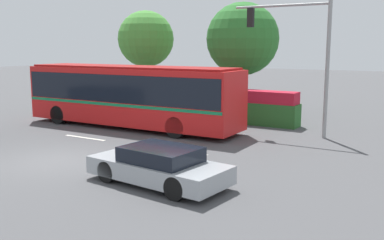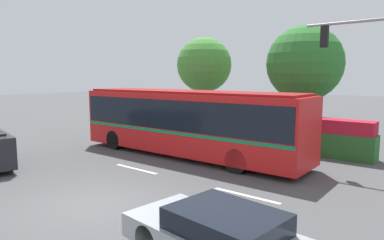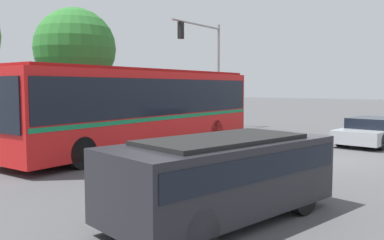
% 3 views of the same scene
% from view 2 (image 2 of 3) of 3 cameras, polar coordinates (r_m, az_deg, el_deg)
% --- Properties ---
extents(ground_plane, '(140.00, 140.00, 0.00)m').
position_cam_2_polar(ground_plane, '(11.10, -15.58, -13.29)').
color(ground_plane, '#4C4C4F').
extents(city_bus, '(12.03, 2.69, 3.18)m').
position_cam_2_polar(city_bus, '(16.56, -0.87, 0.15)').
color(city_bus, red).
rests_on(city_bus, ground).
extents(sedan_foreground, '(4.59, 2.31, 1.17)m').
position_cam_2_polar(sedan_foreground, '(7.44, 5.12, -18.83)').
color(sedan_foreground, '#9EA3A8').
rests_on(sedan_foreground, ground).
extents(flowering_hedge, '(8.48, 1.10, 1.82)m').
position_cam_2_polar(flowering_hedge, '(18.64, 15.47, -2.16)').
color(flowering_hedge, '#286028').
rests_on(flowering_hedge, ground).
extents(street_tree_left, '(3.82, 3.82, 6.58)m').
position_cam_2_polar(street_tree_left, '(24.45, 2.02, 9.09)').
color(street_tree_left, brown).
rests_on(street_tree_left, ground).
extents(street_tree_centre, '(4.50, 4.50, 6.87)m').
position_cam_2_polar(street_tree_centre, '(21.83, 18.16, 8.85)').
color(street_tree_centre, brown).
rests_on(street_tree_centre, ground).
extents(lane_stripe_near, '(2.40, 0.16, 0.01)m').
position_cam_2_polar(lane_stripe_near, '(11.55, 8.95, -12.26)').
color(lane_stripe_near, silver).
rests_on(lane_stripe_near, ground).
extents(lane_stripe_mid, '(2.40, 0.16, 0.01)m').
position_cam_2_polar(lane_stripe_mid, '(14.70, -9.25, -8.02)').
color(lane_stripe_mid, silver).
rests_on(lane_stripe_mid, ground).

